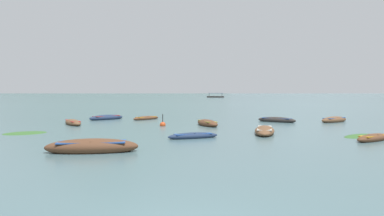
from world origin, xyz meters
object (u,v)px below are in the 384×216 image
object	(u,v)px
ferry_0	(216,97)
mooring_buoy	(163,125)
rowboat_3	(73,123)
rowboat_7	(265,131)
rowboat_9	(373,138)
rowboat_8	(92,147)
rowboat_10	(193,136)
rowboat_11	(106,118)
rowboat_4	(207,123)
rowboat_6	(277,120)
rowboat_5	(334,120)
rowboat_0	(146,118)

from	to	relation	value
ferry_0	mooring_buoy	bearing A→B (deg)	-92.96
rowboat_3	ferry_0	size ratio (longest dim) A/B	0.41
rowboat_3	rowboat_7	world-z (taller)	rowboat_7
rowboat_9	mooring_buoy	size ratio (longest dim) A/B	2.70
rowboat_3	rowboat_7	size ratio (longest dim) A/B	0.81
rowboat_8	rowboat_10	size ratio (longest dim) A/B	1.37
rowboat_8	rowboat_11	size ratio (longest dim) A/B	1.19
rowboat_11	rowboat_10	bearing A→B (deg)	-57.31
rowboat_7	ferry_0	xyz separation A→B (m)	(1.03, 166.95, 0.26)
rowboat_8	rowboat_9	size ratio (longest dim) A/B	1.46
rowboat_4	rowboat_6	size ratio (longest dim) A/B	1.06
rowboat_3	ferry_0	distance (m)	161.80
rowboat_5	mooring_buoy	distance (m)	15.88
rowboat_6	rowboat_7	world-z (taller)	rowboat_7
rowboat_6	ferry_0	world-z (taller)	ferry_0
rowboat_5	rowboat_7	distance (m)	12.34
mooring_buoy	rowboat_0	bearing A→B (deg)	109.99
rowboat_4	rowboat_11	distance (m)	11.83
rowboat_8	rowboat_10	xyz separation A→B (m)	(4.42, 5.11, -0.10)
rowboat_11	ferry_0	size ratio (longest dim) A/B	0.40
rowboat_5	ferry_0	bearing A→B (deg)	92.48
rowboat_0	rowboat_10	size ratio (longest dim) A/B	0.99
rowboat_6	rowboat_9	bearing A→B (deg)	-77.03
rowboat_4	ferry_0	bearing A→B (deg)	88.30
rowboat_7	rowboat_11	bearing A→B (deg)	139.75
rowboat_4	rowboat_11	xyz separation A→B (m)	(-10.08, 6.19, -0.01)
ferry_0	rowboat_10	bearing A→B (deg)	-91.91
rowboat_0	rowboat_3	bearing A→B (deg)	-131.46
rowboat_0	rowboat_7	size ratio (longest dim) A/B	0.67
rowboat_3	rowboat_5	distance (m)	23.21
rowboat_0	rowboat_4	size ratio (longest dim) A/B	0.82
rowboat_5	rowboat_6	world-z (taller)	rowboat_5
rowboat_8	rowboat_11	xyz separation A→B (m)	(-4.80, 19.47, -0.05)
rowboat_4	rowboat_11	size ratio (longest dim) A/B	1.05
rowboat_11	ferry_0	distance (m)	155.94
rowboat_4	rowboat_10	distance (m)	8.22
rowboat_3	rowboat_7	distance (m)	16.21
rowboat_9	rowboat_6	bearing A→B (deg)	102.97
rowboat_3	rowboat_11	bearing A→B (deg)	77.91
rowboat_0	rowboat_4	distance (m)	8.79
rowboat_8	rowboat_3	bearing A→B (deg)	113.76
rowboat_4	rowboat_11	bearing A→B (deg)	148.46
rowboat_0	rowboat_9	xyz separation A→B (m)	(15.41, -15.17, 0.02)
rowboat_7	ferry_0	bearing A→B (deg)	89.65
rowboat_5	ferry_0	size ratio (longest dim) A/B	0.38
rowboat_4	rowboat_8	size ratio (longest dim) A/B	0.88
mooring_buoy	rowboat_4	bearing A→B (deg)	9.12
rowboat_8	ferry_0	xyz separation A→B (m)	(10.07, 174.71, 0.21)
rowboat_6	rowboat_0	bearing A→B (deg)	168.94
rowboat_8	rowboat_6	bearing A→B (deg)	55.82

